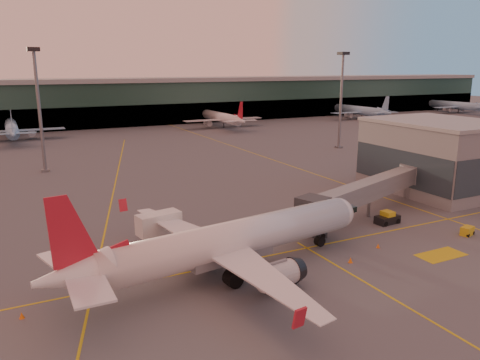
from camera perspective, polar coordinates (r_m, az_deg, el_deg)
name	(u,v)px	position (r m, az deg, el deg)	size (l,w,h in m)	color
ground	(295,271)	(52.46, 6.72, -10.97)	(600.00, 600.00, 0.00)	#4C4F54
taxi_markings	(129,187)	(88.97, -13.34, -0.89)	(100.12, 173.00, 0.01)	gold
terminal	(83,103)	(183.78, -18.55, 8.89)	(400.00, 20.00, 17.60)	#19382D
gate_building	(438,156)	(90.85, 22.96, 2.75)	(18.40, 22.40, 12.60)	slate
mast_west_near	(38,101)	(106.01, -23.35, 8.81)	(2.40, 2.40, 25.60)	slate
mast_east_near	(341,93)	(130.53, 12.25, 10.30)	(2.40, 2.40, 25.60)	slate
distant_aircraft_row	(130,133)	(163.44, -13.29, 5.62)	(350.00, 34.00, 13.00)	#81B2D8
main_airplane	(227,243)	(49.72, -1.63, -7.64)	(37.96, 34.36, 11.47)	white
jet_bridge	(374,189)	(72.72, 16.07, -1.05)	(31.29, 13.44, 5.73)	slate
catering_truck	(159,227)	(59.25, -9.79, -5.67)	(5.71, 3.21, 4.18)	#A92718
gpu_cart	(467,231)	(69.29, 25.97, -5.61)	(2.21, 1.65, 1.15)	gold
pushback_tug	(387,218)	(70.05, 17.54, -4.49)	(3.62, 2.13, 1.80)	black
cone_nose	(378,246)	(60.70, 16.48, -7.69)	(0.43, 0.43, 0.55)	orange
cone_tail	(22,315)	(47.37, -25.07, -14.72)	(0.46, 0.46, 0.59)	orange
cone_fwd	(350,260)	(55.54, 13.31, -9.48)	(0.50, 0.50, 0.63)	orange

